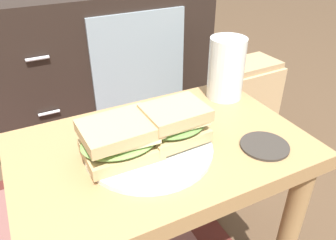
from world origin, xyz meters
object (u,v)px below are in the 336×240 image
object	(u,v)px
beer_glass	(226,69)
paper_bag	(244,107)
sandwich_back	(175,123)
plate	(149,149)
coaster	(265,146)
tv_cabinet	(96,56)
sandwich_front	(120,139)

from	to	relation	value
beer_glass	paper_bag	size ratio (longest dim) A/B	0.38
beer_glass	sandwich_back	bearing A→B (deg)	-148.42
plate	coaster	world-z (taller)	plate
plate	sandwich_back	xyz separation A→B (m)	(0.05, -0.00, 0.04)
sandwich_back	beer_glass	xyz separation A→B (m)	(0.20, 0.12, 0.02)
tv_cabinet	sandwich_front	distance (m)	1.00
beer_glass	tv_cabinet	bearing A→B (deg)	95.94
sandwich_front	beer_glass	world-z (taller)	beer_glass
sandwich_front	sandwich_back	distance (m)	0.11
sandwich_front	sandwich_back	size ratio (longest dim) A/B	1.13
sandwich_back	sandwich_front	bearing A→B (deg)	177.89
tv_cabinet	beer_glass	bearing A→B (deg)	-84.06
tv_cabinet	plate	size ratio (longest dim) A/B	4.05
sandwich_front	paper_bag	world-z (taller)	sandwich_front
tv_cabinet	paper_bag	world-z (taller)	tv_cabinet
beer_glass	coaster	bearing A→B (deg)	-103.87
tv_cabinet	plate	world-z (taller)	tv_cabinet
beer_glass	coaster	distance (m)	0.22
tv_cabinet	beer_glass	world-z (taller)	beer_glass
sandwich_front	sandwich_back	xyz separation A→B (m)	(0.11, -0.00, 0.01)
tv_cabinet	beer_glass	distance (m)	0.88
sandwich_front	plate	bearing A→B (deg)	-2.11
sandwich_back	coaster	distance (m)	0.18
tv_cabinet	plate	distance (m)	0.99
tv_cabinet	paper_bag	xyz separation A→B (m)	(0.43, -0.53, -0.10)
sandwich_front	beer_glass	distance (m)	0.33
tv_cabinet	sandwich_back	world-z (taller)	tv_cabinet
sandwich_front	paper_bag	xyz separation A→B (m)	(0.65, 0.42, -0.32)
plate	sandwich_front	size ratio (longest dim) A/B	1.69
beer_glass	paper_bag	distance (m)	0.57
sandwich_front	sandwich_back	world-z (taller)	sandwich_back
plate	sandwich_front	world-z (taller)	sandwich_front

